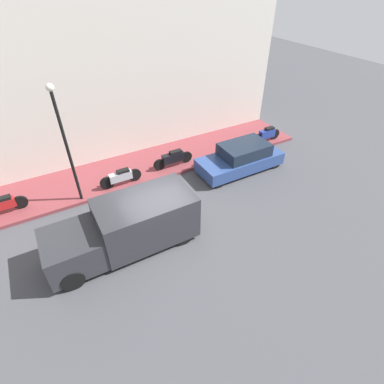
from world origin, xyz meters
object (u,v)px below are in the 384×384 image
(motorcycle_black, at_px, (173,158))
(streetlamp, at_px, (64,137))
(motorcycle_blue, at_px, (267,134))
(scooter_silver, at_px, (121,177))
(motorcycle_red, at_px, (2,205))
(delivery_van, at_px, (125,227))
(parked_car, at_px, (241,158))

(motorcycle_black, xyz_separation_m, streetlamp, (-0.40, 4.67, 2.52))
(motorcycle_blue, bearing_deg, scooter_silver, 90.16)
(motorcycle_black, distance_m, motorcycle_red, 7.59)
(motorcycle_red, distance_m, streetlamp, 3.92)
(motorcycle_black, relative_size, scooter_silver, 1.08)
(motorcycle_blue, xyz_separation_m, motorcycle_red, (0.41, 13.39, -0.03))
(motorcycle_red, distance_m, scooter_silver, 4.82)
(delivery_van, relative_size, streetlamp, 1.06)
(motorcycle_black, bearing_deg, parked_car, -120.24)
(delivery_van, xyz_separation_m, motorcycle_blue, (3.65, -9.60, -0.37))
(scooter_silver, relative_size, streetlamp, 0.39)
(motorcycle_black, xyz_separation_m, motorcycle_red, (0.17, 7.59, -0.03))
(delivery_van, height_order, scooter_silver, delivery_van)
(parked_car, height_order, scooter_silver, parked_car)
(motorcycle_black, height_order, streetlamp, streetlamp)
(parked_car, height_order, motorcycle_red, parked_car)
(motorcycle_blue, bearing_deg, delivery_van, 110.81)
(streetlamp, bearing_deg, motorcycle_red, 78.98)
(scooter_silver, bearing_deg, motorcycle_red, 84.80)
(delivery_van, xyz_separation_m, motorcycle_red, (4.06, 3.79, -0.40))
(parked_car, xyz_separation_m, streetlamp, (1.29, 7.56, 2.47))
(motorcycle_black, bearing_deg, streetlamp, 94.90)
(motorcycle_black, height_order, motorcycle_red, motorcycle_black)
(parked_car, xyz_separation_m, motorcycle_black, (1.69, 2.89, -0.05))
(motorcycle_blue, bearing_deg, streetlamp, 90.85)
(motorcycle_black, relative_size, motorcycle_red, 1.13)
(parked_car, bearing_deg, motorcycle_blue, -63.63)
(streetlamp, bearing_deg, delivery_van, -166.02)
(motorcycle_red, height_order, streetlamp, streetlamp)
(delivery_van, relative_size, motorcycle_black, 2.49)
(motorcycle_black, xyz_separation_m, scooter_silver, (-0.27, 2.79, -0.03))
(motorcycle_red, xyz_separation_m, scooter_silver, (-0.44, -4.80, 0.01))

